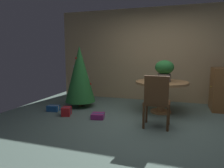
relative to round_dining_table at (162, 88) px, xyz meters
The scene contains 10 objects.
ground_plane 1.13m from the round_dining_table, 98.94° to the right, with size 6.60×6.60×0.00m, color slate.
back_wall_panel 1.44m from the round_dining_table, 97.05° to the left, with size 6.00×0.10×2.60m, color tan.
round_dining_table is the anchor object (origin of this frame).
flower_vase 0.43m from the round_dining_table, 21.01° to the right, with size 0.41×0.41×0.48m.
wooden_chair_near 1.05m from the round_dining_table, 90.00° to the right, with size 0.46×0.40×0.96m.
holiday_tree 2.02m from the round_dining_table, behind, with size 0.76×0.76×1.53m.
gift_box_blue 2.56m from the round_dining_table, 164.57° to the right, with size 0.29×0.20×0.13m.
gift_box_purple 1.57m from the round_dining_table, 144.64° to the right, with size 0.30×0.30×0.11m.
gift_box_red 2.18m from the round_dining_table, 155.57° to the right, with size 0.23×0.27×0.19m.
wooden_cabinet 1.46m from the round_dining_table, 25.70° to the left, with size 0.44×0.66×1.01m.
Camera 1 is at (0.50, -3.71, 1.34)m, focal length 32.83 mm.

